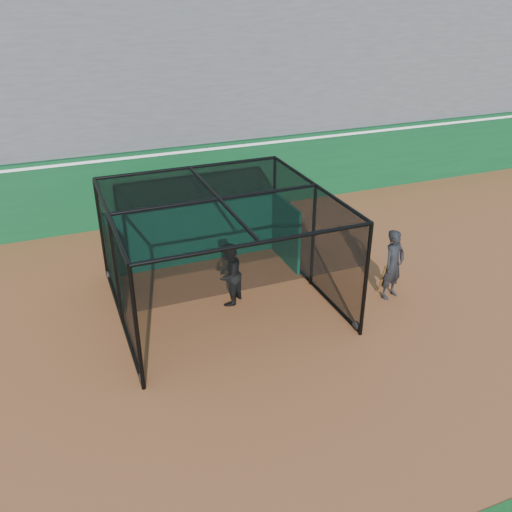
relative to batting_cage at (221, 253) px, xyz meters
name	(u,v)px	position (x,y,z in m)	size (l,w,h in m)	color
ground	(246,358)	(-0.27, -2.44, -1.43)	(120.00, 120.00, 0.00)	brown
outfield_wall	(157,183)	(-0.27, 6.06, -0.14)	(50.00, 0.50, 2.50)	#0B3D1D
grandstand	(127,70)	(-0.27, 9.83, 3.05)	(50.00, 7.85, 8.95)	#4C4C4F
batting_cage	(221,253)	(0.00, 0.00, 0.00)	(5.22, 5.24, 2.86)	black
batter	(229,275)	(0.17, -0.11, -0.60)	(0.81, 0.63, 1.66)	black
on_deck_player	(393,265)	(4.20, -1.37, -0.49)	(0.80, 0.65, 1.89)	black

